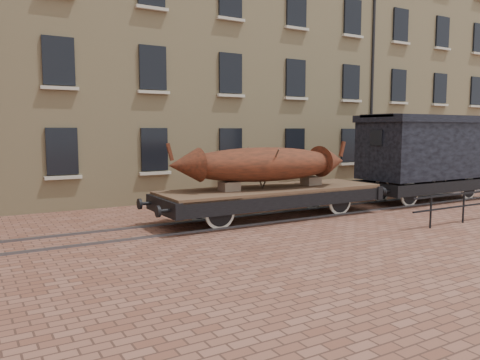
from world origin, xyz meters
TOP-DOWN VIEW (x-y plane):
  - ground at (0.00, 0.00)m, footprint 90.00×90.00m
  - warehouse_cream at (3.00, 9.99)m, footprint 40.00×10.19m
  - rail_track at (0.00, 0.00)m, footprint 30.00×1.52m
  - flatcar_wagon at (-0.20, 0.00)m, footprint 8.78×2.38m
  - iron_boat at (-0.59, 0.00)m, footprint 6.41×2.53m
  - goods_van at (7.66, -0.00)m, footprint 6.92×2.52m

SIDE VIEW (x-z plane):
  - ground at x=0.00m, z-range 0.00..0.00m
  - rail_track at x=0.00m, z-range 0.00..0.06m
  - flatcar_wagon at x=-0.20m, z-range 0.16..1.49m
  - iron_boat at x=-0.59m, z-range 1.07..2.61m
  - goods_van at x=7.66m, z-range 0.45..4.03m
  - warehouse_cream at x=3.00m, z-range 0.00..14.00m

